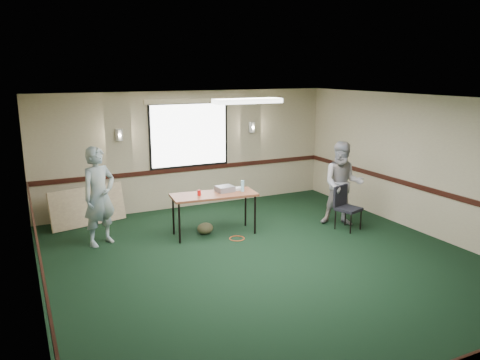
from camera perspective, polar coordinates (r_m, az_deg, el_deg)
name	(u,v)px	position (r m, az deg, el deg)	size (l,w,h in m)	color
ground	(275,268)	(7.79, 4.24, -10.61)	(8.00, 8.00, 0.00)	black
room_shell	(222,152)	(9.16, -2.25, 3.37)	(8.00, 8.02, 8.00)	tan
folding_table	(214,197)	(9.07, -3.19, -2.06)	(1.70, 0.82, 0.82)	brown
projector	(225,189)	(9.20, -1.86, -1.08)	(0.33, 0.27, 0.11)	gray
game_console	(238,189)	(9.34, -0.21, -1.05)	(0.19, 0.15, 0.05)	white
red_cup	(199,193)	(8.94, -5.01, -1.56)	(0.07, 0.07, 0.11)	red
water_bottle	(243,186)	(9.18, 0.31, -0.74)	(0.07, 0.07, 0.22)	#8AC9E2
duffel_bag	(205,228)	(9.27, -4.27, -5.90)	(0.32, 0.24, 0.23)	#473D28
cable_coil	(237,238)	(9.02, -0.38, -7.13)	(0.29, 0.29, 0.01)	#DB4B1B
folded_table	(88,206)	(10.20, -18.04, -3.06)	(1.56, 0.07, 0.80)	#9B7C60
conference_chair	(345,204)	(9.68, 12.68, -2.87)	(0.55, 0.56, 0.88)	black
person_left	(99,196)	(8.88, -16.79, -1.92)	(0.67, 0.44, 1.83)	#3F648A
person_right	(343,184)	(9.83, 12.41, -0.47)	(0.85, 0.66, 1.74)	#728AB2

